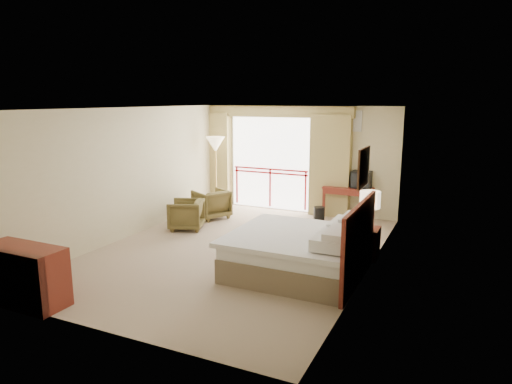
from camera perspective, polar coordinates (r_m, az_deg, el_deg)
The scene contains 29 objects.
floor at distance 8.88m, azimuth -2.36°, elevation -7.27°, with size 7.00×7.00×0.00m, color gray.
ceiling at distance 8.41m, azimuth -2.51°, elevation 10.42°, with size 7.00×7.00×0.00m, color white.
wall_back at distance 11.73m, azimuth 5.47°, elevation 4.09°, with size 5.00×5.00×0.00m, color beige.
wall_front at distance 5.75m, azimuth -18.73°, elevation -4.37°, with size 5.00×5.00×0.00m, color beige.
wall_left at distance 9.93m, azimuth -15.36°, elevation 2.37°, with size 7.00×7.00×0.00m, color beige.
wall_right at distance 7.74m, azimuth 14.24°, elevation -0.09°, with size 7.00×7.00×0.00m, color beige.
balcony_door at distance 12.02m, azimuth 1.82°, elevation 3.59°, with size 2.40×2.40×0.00m, color white.
balcony_railing at distance 12.06m, azimuth 1.78°, elevation 1.75°, with size 2.09×0.03×1.02m.
curtain_left at distance 12.63m, azimuth -5.32°, elevation 4.17°, with size 1.00×0.26×2.50m, color olive.
curtain_right at distance 11.34m, azimuth 9.26°, elevation 3.23°, with size 1.00×0.26×2.50m, color olive.
valance at distance 11.81m, azimuth 1.67°, elevation 10.03°, with size 4.40×0.22×0.28m, color olive.
hvac_vent at distance 11.24m, azimuth 11.84°, elevation 8.69°, with size 0.50×0.04×0.50m, color silver.
bed at distance 7.68m, azimuth 5.58°, elevation -7.41°, with size 2.13×2.06×0.97m.
headboard at distance 7.35m, azimuth 12.77°, elevation -6.28°, with size 0.06×2.10×1.30m, color #601811.
framed_art at distance 7.08m, azimuth 13.29°, elevation 3.00°, with size 0.04×0.72×0.60m.
nightstand at distance 8.61m, azimuth 13.75°, elevation -6.22°, with size 0.40×0.47×0.57m, color #601811.
table_lamp at distance 8.46m, azimuth 14.07°, elevation -1.02°, with size 0.37×0.37×0.65m.
phone at distance 8.39m, azimuth 13.31°, elevation -4.37°, with size 0.18×0.14×0.08m, color black.
desk at distance 11.36m, azimuth 11.55°, elevation -0.16°, with size 1.18×0.57×0.77m.
tv at distance 11.17m, azimuth 13.05°, elevation 1.51°, with size 0.45×0.36×0.41m.
coffee_maker at distance 11.34m, azimuth 9.83°, elevation 1.34°, with size 0.11×0.11×0.23m, color black.
cup at distance 11.27m, azimuth 10.49°, elevation 0.89°, with size 0.07×0.07×0.09m, color white.
wastebasket at distance 11.05m, azimuth 7.91°, elevation -2.70°, with size 0.26×0.26×0.33m, color black.
armchair_far at distance 11.28m, azimuth -5.55°, elevation -3.21°, with size 0.74×0.77×0.70m, color #4A3F1B.
armchair_near at distance 10.39m, azimuth -8.66°, elevation -4.58°, with size 0.71×0.73×0.66m, color #4A3F1B.
side_table at distance 11.00m, azimuth -7.46°, elevation -1.79°, with size 0.46×0.46×0.50m.
book at distance 10.96m, azimuth -7.48°, elevation -0.96°, with size 0.16×0.22×0.02m, color white.
floor_lamp at distance 11.89m, azimuth -5.08°, elevation 5.62°, with size 0.49×0.49×1.91m.
dresser at distance 7.31m, azimuth -27.04°, elevation -9.29°, with size 1.27×0.54×0.85m.
Camera 1 is at (3.88, -7.46, 2.87)m, focal length 32.00 mm.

